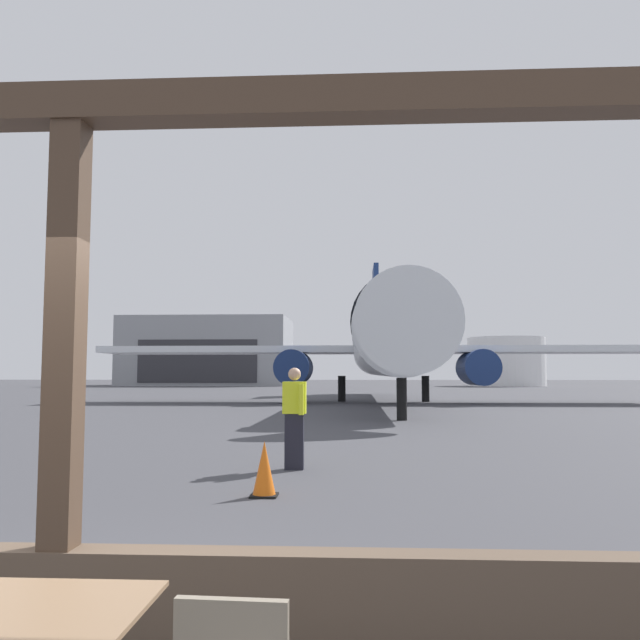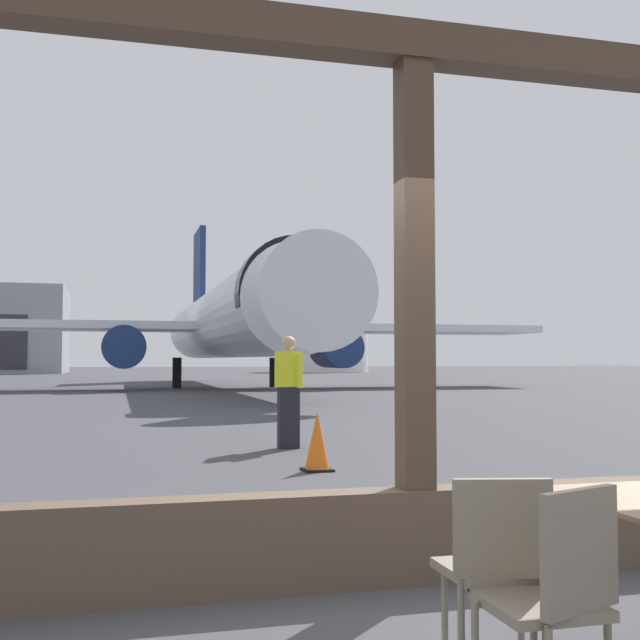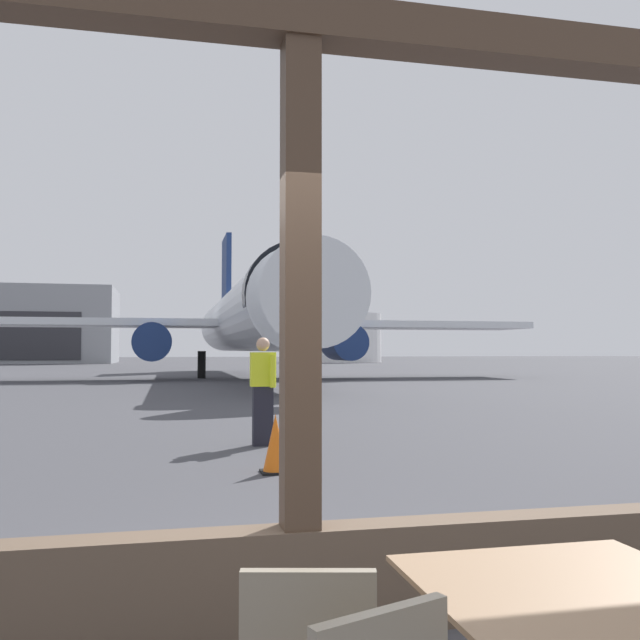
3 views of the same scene
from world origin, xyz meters
TOP-DOWN VIEW (x-y plane):
  - ground_plane at (0.00, 40.00)m, footprint 220.00×220.00m
  - window_frame at (0.00, 0.00)m, footprint 8.84×0.24m
  - airplane at (3.45, 32.10)m, footprint 31.42×33.86m
  - ground_crew_worker at (0.78, 7.25)m, footprint 0.40×0.49m
  - traffic_cone at (0.61, 4.79)m, footprint 0.36×0.36m
  - distant_hangar at (-17.60, 81.68)m, footprint 21.24×13.01m
  - fuel_storage_tank at (20.95, 79.73)m, footprint 9.60×9.60m

SIDE VIEW (x-z plane):
  - ground_plane at x=0.00m, z-range 0.00..0.00m
  - traffic_cone at x=0.61m, z-range -0.02..0.72m
  - ground_crew_worker at x=0.78m, z-range 0.03..1.77m
  - window_frame at x=0.00m, z-range -0.47..3.04m
  - fuel_storage_tank at x=20.95m, z-range 0.00..6.10m
  - airplane at x=3.45m, z-range -1.78..8.20m
  - distant_hangar at x=-17.60m, z-range 0.00..8.84m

